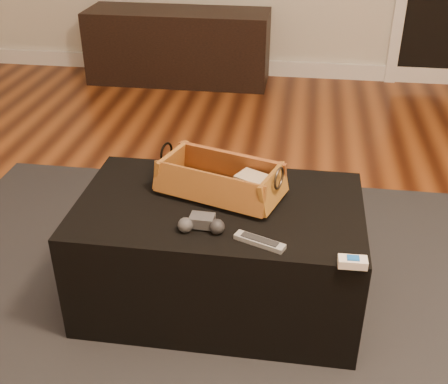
# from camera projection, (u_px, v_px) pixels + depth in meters

# --- Properties ---
(floor) EXTENTS (5.00, 5.50, 0.01)m
(floor) POSITION_uv_depth(u_px,v_px,m) (237.00, 303.00, 2.16)
(floor) COLOR brown
(floor) RESTS_ON ground
(baseboard) EXTENTS (5.00, 0.04, 0.12)m
(baseboard) POSITION_uv_depth(u_px,v_px,m) (280.00, 69.00, 4.47)
(baseboard) COLOR white
(baseboard) RESTS_ON floor
(media_cabinet) EXTENTS (1.36, 0.45, 0.54)m
(media_cabinet) POSITION_uv_depth(u_px,v_px,m) (179.00, 46.00, 4.27)
(media_cabinet) COLOR black
(media_cabinet) RESTS_ON floor
(area_rug) EXTENTS (2.60, 2.00, 0.01)m
(area_rug) POSITION_uv_depth(u_px,v_px,m) (218.00, 306.00, 2.13)
(area_rug) COLOR black
(area_rug) RESTS_ON floor
(ottoman) EXTENTS (1.00, 0.60, 0.42)m
(ottoman) POSITION_uv_depth(u_px,v_px,m) (219.00, 252.00, 2.06)
(ottoman) COLOR black
(ottoman) RESTS_ON area_rug
(tv_remote) EXTENTS (0.24, 0.10, 0.02)m
(tv_remote) POSITION_uv_depth(u_px,v_px,m) (213.00, 187.00, 2.00)
(tv_remote) COLOR black
(tv_remote) RESTS_ON wicker_basket
(cloth_bundle) EXTENTS (0.15, 0.13, 0.07)m
(cloth_bundle) POSITION_uv_depth(u_px,v_px,m) (254.00, 185.00, 1.98)
(cloth_bundle) COLOR tan
(cloth_bundle) RESTS_ON wicker_basket
(wicker_basket) EXTENTS (0.49, 0.35, 0.16)m
(wicker_basket) POSITION_uv_depth(u_px,v_px,m) (220.00, 181.00, 1.99)
(wicker_basket) COLOR #A56B25
(wicker_basket) RESTS_ON ottoman
(game_controller) EXTENTS (0.15, 0.09, 0.05)m
(game_controller) POSITION_uv_depth(u_px,v_px,m) (202.00, 224.00, 1.80)
(game_controller) COLOR #37373A
(game_controller) RESTS_ON ottoman
(silver_remote) EXTENTS (0.17, 0.10, 0.02)m
(silver_remote) POSITION_uv_depth(u_px,v_px,m) (260.00, 241.00, 1.74)
(silver_remote) COLOR #999CA0
(silver_remote) RESTS_ON ottoman
(cream_gadget) EXTENTS (0.09, 0.05, 0.03)m
(cream_gadget) POSITION_uv_depth(u_px,v_px,m) (353.00, 262.00, 1.65)
(cream_gadget) COLOR silver
(cream_gadget) RESTS_ON ottoman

